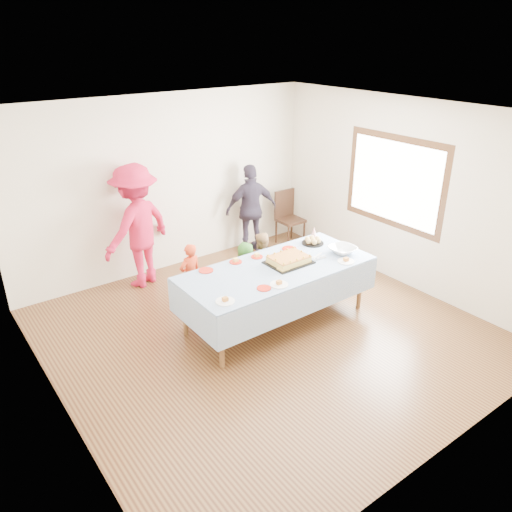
{
  "coord_description": "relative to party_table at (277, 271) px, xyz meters",
  "views": [
    {
      "loc": [
        -3.3,
        -4.24,
        3.52
      ],
      "look_at": [
        0.06,
        0.3,
        0.94
      ],
      "focal_mm": 35.0,
      "sensor_mm": 36.0,
      "label": 1
    }
  ],
  "objects": [
    {
      "name": "birthday_cake",
      "position": [
        0.19,
        0.0,
        0.1
      ],
      "size": [
        0.56,
        0.43,
        0.1
      ],
      "color": "black",
      "rests_on": "party_table"
    },
    {
      "name": "plate_red_far_c",
      "position": [
        -0.02,
        0.39,
        0.06
      ],
      "size": [
        0.16,
        0.16,
        0.01
      ],
      "primitive_type": "cylinder",
      "color": "red",
      "rests_on": "party_table"
    },
    {
      "name": "rolls_tray",
      "position": [
        0.88,
        0.29,
        0.09
      ],
      "size": [
        0.31,
        0.31,
        0.09
      ],
      "color": "black",
      "rests_on": "party_table"
    },
    {
      "name": "party_table",
      "position": [
        0.0,
        0.0,
        0.0
      ],
      "size": [
        2.5,
        1.1,
        0.78
      ],
      "color": "brown",
      "rests_on": "ground"
    },
    {
      "name": "adult_left",
      "position": [
        -0.96,
        2.05,
        0.19
      ],
      "size": [
        1.35,
        1.06,
        1.83
      ],
      "primitive_type": "imported",
      "rotation": [
        0.0,
        0.0,
        3.51
      ],
      "color": "#BF173A",
      "rests_on": "ground"
    },
    {
      "name": "fork_pile",
      "position": [
        0.57,
        -0.13,
        0.09
      ],
      "size": [
        0.24,
        0.18,
        0.07
      ],
      "primitive_type": null,
      "color": "white",
      "rests_on": "party_table"
    },
    {
      "name": "toddler_right",
      "position": [
        0.31,
        0.75,
        -0.27
      ],
      "size": [
        0.54,
        0.49,
        0.92
      ],
      "primitive_type": "imported",
      "rotation": [
        0.0,
        0.0,
        3.51
      ],
      "color": "tan",
      "rests_on": "ground"
    },
    {
      "name": "party_hat",
      "position": [
        1.05,
        0.46,
        0.13
      ],
      "size": [
        0.09,
        0.09,
        0.15
      ],
      "primitive_type": "cone",
      "color": "white",
      "rests_on": "party_table"
    },
    {
      "name": "plate_red_near",
      "position": [
        -0.48,
        -0.36,
        0.06
      ],
      "size": [
        0.17,
        0.17,
        0.01
      ],
      "primitive_type": "cylinder",
      "color": "red",
      "rests_on": "party_table"
    },
    {
      "name": "toddler_left",
      "position": [
        -0.69,
        1.0,
        -0.26
      ],
      "size": [
        0.36,
        0.25,
        0.92
      ],
      "primitive_type": "imported",
      "rotation": [
        0.0,
        0.0,
        3.24
      ],
      "color": "red",
      "rests_on": "ground"
    },
    {
      "name": "toddler_mid",
      "position": [
        0.04,
        0.75,
        -0.3
      ],
      "size": [
        0.42,
        0.28,
        0.84
      ],
      "primitive_type": "imported",
      "rotation": [
        0.0,
        0.0,
        3.11
      ],
      "color": "#2C6521",
      "rests_on": "ground"
    },
    {
      "name": "plate_red_far_b",
      "position": [
        -0.34,
        0.43,
        0.06
      ],
      "size": [
        0.17,
        0.17,
        0.01
      ],
      "primitive_type": "cylinder",
      "color": "red",
      "rests_on": "party_table"
    },
    {
      "name": "punch_bowl",
      "position": [
        0.98,
        -0.18,
        0.1
      ],
      "size": [
        0.35,
        0.35,
        0.09
      ],
      "primitive_type": "imported",
      "color": "silver",
      "rests_on": "party_table"
    },
    {
      "name": "dining_chair",
      "position": [
        1.82,
        1.96,
        -0.19
      ],
      "size": [
        0.43,
        0.43,
        0.95
      ],
      "rotation": [
        0.0,
        0.0,
        -0.03
      ],
      "color": "black",
      "rests_on": "ground"
    },
    {
      "name": "ground",
      "position": [
        -0.28,
        -0.15,
        -0.72
      ],
      "size": [
        5.0,
        5.0,
        0.0
      ],
      "primitive_type": "plane",
      "color": "#442313",
      "rests_on": "ground"
    },
    {
      "name": "plate_white_mid",
      "position": [
        -0.28,
        -0.39,
        0.06
      ],
      "size": [
        0.22,
        0.22,
        0.01
      ],
      "primitive_type": "cylinder",
      "color": "white",
      "rests_on": "party_table"
    },
    {
      "name": "adult_right",
      "position": [
        1.09,
        2.05,
        0.03
      ],
      "size": [
        0.96,
        0.59,
        1.52
      ],
      "primitive_type": "imported",
      "rotation": [
        0.0,
        0.0,
        2.87
      ],
      "color": "#322B3B",
      "rests_on": "ground"
    },
    {
      "name": "plate_white_right",
      "position": [
        0.81,
        -0.41,
        0.06
      ],
      "size": [
        0.22,
        0.22,
        0.01
      ],
      "primitive_type": "cylinder",
      "color": "white",
      "rests_on": "party_table"
    },
    {
      "name": "plate_red_far_a",
      "position": [
        -0.78,
        0.44,
        0.06
      ],
      "size": [
        0.19,
        0.19,
        0.01
      ],
      "primitive_type": "cylinder",
      "color": "red",
      "rests_on": "party_table"
    },
    {
      "name": "plate_red_far_d",
      "position": [
        0.49,
        0.34,
        0.06
      ],
      "size": [
        0.2,
        0.2,
        0.01
      ],
      "primitive_type": "cylinder",
      "color": "red",
      "rests_on": "party_table"
    },
    {
      "name": "room_walls",
      "position": [
        -0.23,
        -0.15,
        1.05
      ],
      "size": [
        5.04,
        5.04,
        2.72
      ],
      "color": "beige",
      "rests_on": "ground"
    },
    {
      "name": "plate_white_left",
      "position": [
        -1.01,
        -0.35,
        0.06
      ],
      "size": [
        0.22,
        0.22,
        0.01
      ],
      "primitive_type": "cylinder",
      "color": "white",
      "rests_on": "party_table"
    }
  ]
}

